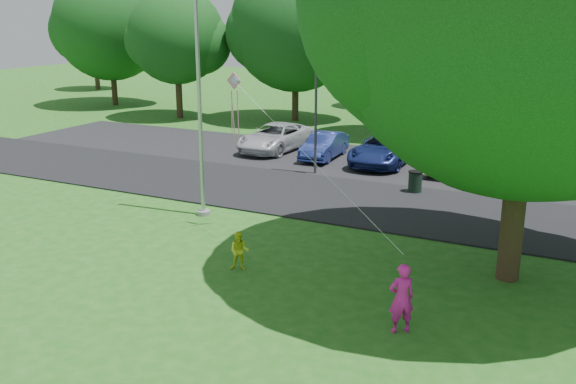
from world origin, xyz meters
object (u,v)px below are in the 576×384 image
at_px(flagpole, 199,100).
at_px(street_lamp, 321,97).
at_px(woman, 401,298).
at_px(kite, 239,99).
at_px(child_yellow, 239,251).
at_px(trash_can, 415,182).

distance_m(flagpole, street_lamp, 7.42).
height_order(woman, kite, kite).
relative_size(flagpole, kite, 1.36).
distance_m(woman, child_yellow, 5.39).
bearing_deg(trash_can, child_yellow, -102.73).
height_order(trash_can, woman, woman).
relative_size(child_yellow, kite, 0.15).
distance_m(trash_can, woman, 11.93).
bearing_deg(flagpole, woman, -30.94).
relative_size(woman, child_yellow, 1.47).
bearing_deg(flagpole, kite, -24.20).
bearing_deg(woman, flagpole, -69.36).
height_order(flagpole, child_yellow, flagpole).
height_order(flagpole, kite, flagpole).
bearing_deg(trash_can, street_lamp, 167.25).
relative_size(trash_can, child_yellow, 0.81).
bearing_deg(woman, street_lamp, -97.58).
height_order(trash_can, child_yellow, child_yellow).
xyz_separation_m(street_lamp, kite, (0.75, -8.23, 0.93)).
relative_size(street_lamp, child_yellow, 5.14).
height_order(street_lamp, trash_can, street_lamp).
xyz_separation_m(flagpole, child_yellow, (3.78, -3.84, -3.60)).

